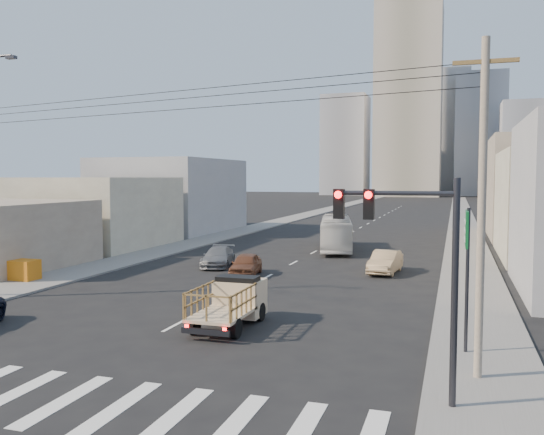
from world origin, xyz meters
The scene contains 23 objects.
ground centered at (0.00, 0.00, 0.00)m, with size 420.00×420.00×0.00m, color black.
sidewalk_left centered at (-11.75, 70.00, 0.06)m, with size 3.50×180.00×0.12m, color slate.
sidewalk_right centered at (11.75, 70.00, 0.06)m, with size 3.50×180.00×0.12m, color slate.
crosswalk centered at (0.02, -6.00, 0.01)m, with size 18.59×3.80×0.01m.
lane_dashes centered at (0.00, 53.00, 0.01)m, with size 0.15×104.00×0.01m.
flatbed_pickup centered at (2.20, 2.61, 1.09)m, with size 1.95×4.41×1.90m.
city_bus centered at (1.41, 28.03, 1.42)m, with size 2.39×10.20×2.84m, color silver.
sedan_brown centered at (-1.41, 14.13, 0.68)m, with size 1.60×3.97×1.35m, color brown.
sedan_tan centered at (6.65, 17.60, 0.70)m, with size 1.49×4.28×1.41m, color tan.
sedan_grey centered at (-4.43, 16.91, 0.65)m, with size 1.81×4.46×1.30m, color slate.
traffic_signal centered at (9.77, -3.51, 4.08)m, with size 3.23×0.35×6.00m.
green_sign centered at (11.16, 1.50, 3.74)m, with size 0.18×1.60×5.00m.
utility_pole centered at (11.50, -1.00, 5.19)m, with size 1.80×0.24×10.00m.
overhead_wires centered at (0.00, 1.50, 8.97)m, with size 23.01×5.02×0.72m.
crate_stack centered at (-13.00, 8.22, 0.69)m, with size 1.80×1.20×1.14m.
bldg_left_near centered at (-18.00, 12.00, 2.20)m, with size 9.00×10.00×4.40m, color gray.
bldg_left_mid centered at (-19.00, 24.00, 3.00)m, with size 11.00×12.00×6.00m, color #AFA58C.
bldg_left_far centered at (-19.50, 39.00, 4.00)m, with size 12.00×16.00×8.00m, color #97989A.
high_rise_tower centered at (-4.00, 170.00, 30.00)m, with size 20.00×20.00×60.00m, color tan.
midrise_ne centered at (18.00, 185.00, 20.00)m, with size 16.00×16.00×40.00m, color gray.
midrise_nw centered at (-26.00, 180.00, 17.00)m, with size 15.00×15.00×34.00m, color gray.
midrise_back centered at (6.00, 200.00, 22.00)m, with size 18.00×18.00×44.00m, color #97989A.
midrise_east centered at (30.00, 165.00, 14.00)m, with size 14.00×14.00×28.00m, color gray.
Camera 1 is at (10.77, -18.68, 6.01)m, focal length 38.00 mm.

